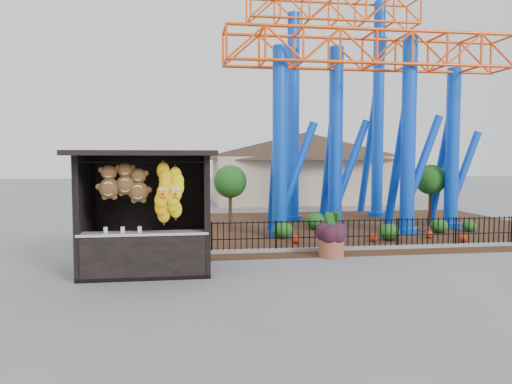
{
  "coord_description": "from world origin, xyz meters",
  "views": [
    {
      "loc": [
        -2.05,
        -12.09,
        2.96
      ],
      "look_at": [
        -0.05,
        1.5,
        2.0
      ],
      "focal_mm": 35.0,
      "sensor_mm": 36.0,
      "label": 1
    }
  ],
  "objects": [
    {
      "name": "pavilion",
      "position": [
        6.0,
        20.0,
        3.07
      ],
      "size": [
        15.0,
        15.0,
        4.8
      ],
      "color": "#BFAD8C",
      "rests_on": "ground"
    },
    {
      "name": "roller_coaster",
      "position": [
        5.12,
        8.23,
        6.44
      ],
      "size": [
        11.0,
        6.37,
        10.82
      ],
      "color": "blue",
      "rests_on": "ground"
    },
    {
      "name": "picket_fence",
      "position": [
        4.9,
        3.0,
        0.5
      ],
      "size": [
        12.2,
        0.06,
        1.0
      ],
      "primitive_type": null,
      "color": "black",
      "rests_on": "ground"
    },
    {
      "name": "landscaping",
      "position": [
        4.58,
        6.03,
        0.31
      ],
      "size": [
        8.26,
        4.43,
        0.68
      ],
      "color": "#1C5117",
      "rests_on": "mulch_bed"
    },
    {
      "name": "planter_foliage",
      "position": [
        2.3,
        2.08,
        0.94
      ],
      "size": [
        0.7,
        0.7,
        0.64
      ],
      "primitive_type": "ellipsoid",
      "color": "black",
      "rests_on": "terracotta_planter"
    },
    {
      "name": "mulch_bed",
      "position": [
        4.0,
        8.0,
        0.01
      ],
      "size": [
        18.0,
        12.0,
        0.02
      ],
      "primitive_type": "cube",
      "color": "#331E11",
      "rests_on": "ground"
    },
    {
      "name": "ground",
      "position": [
        0.0,
        0.0,
        0.0
      ],
      "size": [
        120.0,
        120.0,
        0.0
      ],
      "primitive_type": "plane",
      "color": "slate",
      "rests_on": "ground"
    },
    {
      "name": "prize_booth",
      "position": [
        -3.0,
        0.89,
        1.55
      ],
      "size": [
        3.5,
        3.4,
        3.12
      ],
      "color": "black",
      "rests_on": "ground"
    },
    {
      "name": "potted_plant",
      "position": [
        2.52,
        2.31,
        0.4
      ],
      "size": [
        0.9,
        0.85,
        0.8
      ],
      "primitive_type": "imported",
      "rotation": [
        0.0,
        0.0,
        -0.38
      ],
      "color": "#215218",
      "rests_on": "ground"
    },
    {
      "name": "curb",
      "position": [
        4.0,
        3.0,
        0.06
      ],
      "size": [
        18.0,
        0.18,
        0.12
      ],
      "primitive_type": "cube",
      "color": "gray",
      "rests_on": "ground"
    },
    {
      "name": "terracotta_planter",
      "position": [
        2.3,
        2.08,
        0.31
      ],
      "size": [
        0.77,
        0.77,
        0.62
      ],
      "primitive_type": "cylinder",
      "rotation": [
        0.0,
        0.0,
        -0.03
      ],
      "color": "brown",
      "rests_on": "ground"
    }
  ]
}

